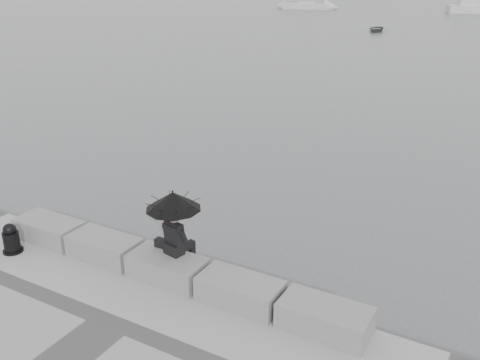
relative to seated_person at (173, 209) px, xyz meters
The scene contains 11 objects.
ground 2.01m from the seated_person, 102.25° to the left, with size 360.00×360.00×0.00m, color #4D5053.
stone_block_far_left 3.67m from the seated_person, behind, with size 1.60×0.80×0.50m, color slate.
stone_block_left 2.16m from the seated_person, behind, with size 1.60×0.80×0.50m, color slate.
stone_block_centre 1.27m from the seated_person, 102.56° to the right, with size 1.60×0.80×0.50m, color slate.
stone_block_right 2.08m from the seated_person, ahead, with size 1.60×0.80×0.50m, color slate.
stone_block_far_right 3.58m from the seated_person, ahead, with size 1.60×0.80×0.50m, color slate.
seated_person is the anchor object (origin of this frame).
bag 0.99m from the seated_person, behind, with size 0.28×0.16×0.18m, color black.
mooring_bollard 4.06m from the seated_person, 164.29° to the right, with size 0.44×0.44×0.70m.
sailboat_left 81.21m from the seated_person, 111.00° to the left, with size 7.72×3.85×12.90m.
dinghy 51.29m from the seated_person, 101.58° to the left, with size 3.18×1.35×0.54m, color slate.
Camera 1 is at (5.93, -7.93, 6.47)m, focal length 40.00 mm.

